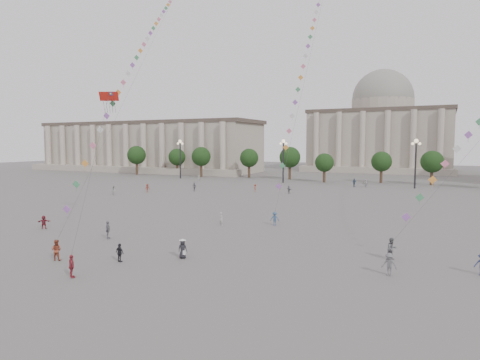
% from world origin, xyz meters
% --- Properties ---
extents(ground, '(360.00, 360.00, 0.00)m').
position_xyz_m(ground, '(0.00, 0.00, 0.00)').
color(ground, '#585452').
rests_on(ground, ground).
extents(hall_west, '(84.00, 26.22, 17.20)m').
position_xyz_m(hall_west, '(-75.00, 93.89, 8.43)').
color(hall_west, '#AAA18E').
rests_on(hall_west, ground).
extents(hall_central, '(48.30, 34.30, 35.50)m').
position_xyz_m(hall_central, '(0.00, 129.22, 14.23)').
color(hall_central, '#AAA18E').
rests_on(hall_central, ground).
extents(tree_row, '(137.12, 5.12, 8.00)m').
position_xyz_m(tree_row, '(0.00, 78.00, 5.39)').
color(tree_row, '#3B2A1D').
rests_on(tree_row, ground).
extents(lamp_post_far_west, '(2.00, 0.90, 10.65)m').
position_xyz_m(lamp_post_far_west, '(-45.00, 70.00, 7.35)').
color(lamp_post_far_west, '#262628').
rests_on(lamp_post_far_west, ground).
extents(lamp_post_mid_west, '(2.00, 0.90, 10.65)m').
position_xyz_m(lamp_post_mid_west, '(-15.00, 70.00, 7.35)').
color(lamp_post_mid_west, '#262628').
rests_on(lamp_post_mid_west, ground).
extents(lamp_post_mid_east, '(2.00, 0.90, 10.65)m').
position_xyz_m(lamp_post_mid_east, '(15.00, 70.00, 7.35)').
color(lamp_post_mid_east, '#262628').
rests_on(lamp_post_mid_east, ground).
extents(person_crowd_0, '(1.08, 1.11, 1.87)m').
position_xyz_m(person_crowd_0, '(2.55, 68.00, 0.94)').
color(person_crowd_0, navy).
rests_on(person_crowd_0, ground).
extents(person_crowd_1, '(1.00, 0.92, 1.66)m').
position_xyz_m(person_crowd_1, '(-35.34, 33.07, 0.83)').
color(person_crowd_1, '#B2B3AF').
rests_on(person_crowd_1, ground).
extents(person_crowd_2, '(1.06, 1.24, 1.66)m').
position_xyz_m(person_crowd_2, '(-32.46, 39.43, 0.83)').
color(person_crowd_2, maroon).
rests_on(person_crowd_2, ground).
extents(person_crowd_4, '(1.32, 1.65, 1.76)m').
position_xyz_m(person_crowd_4, '(5.04, 68.00, 0.88)').
color(person_crowd_4, '#B5B5B0').
rests_on(person_crowd_4, ground).
extents(person_crowd_6, '(1.17, 0.77, 1.70)m').
position_xyz_m(person_crowd_6, '(17.36, 3.81, 0.85)').
color(person_crowd_6, slate).
rests_on(person_crowd_6, ground).
extents(person_crowd_10, '(0.55, 0.68, 1.61)m').
position_xyz_m(person_crowd_10, '(-35.13, 63.54, 0.81)').
color(person_crowd_10, '#B2B2AE').
rests_on(person_crowd_10, ground).
extents(person_crowd_12, '(1.40, 1.12, 1.50)m').
position_xyz_m(person_crowd_12, '(-6.41, 49.72, 0.75)').
color(person_crowd_12, slate).
rests_on(person_crowd_12, ground).
extents(person_crowd_13, '(0.67, 0.59, 1.54)m').
position_xyz_m(person_crowd_13, '(-3.01, 15.62, 0.77)').
color(person_crowd_13, '#B1B2AD').
rests_on(person_crowd_13, ground).
extents(person_crowd_16, '(1.10, 0.67, 1.75)m').
position_xyz_m(person_crowd_16, '(-25.09, 45.11, 0.87)').
color(person_crowd_16, slate).
rests_on(person_crowd_16, ground).
extents(person_crowd_17, '(0.95, 1.16, 1.56)m').
position_xyz_m(person_crowd_17, '(-13.21, 49.00, 0.78)').
color(person_crowd_17, brown).
rests_on(person_crowd_17, ground).
extents(tourist_0, '(1.06, 0.88, 1.70)m').
position_xyz_m(tourist_0, '(-3.32, -6.70, 0.85)').
color(tourist_0, '#9B2A36').
rests_on(tourist_0, ground).
extents(tourist_2, '(1.38, 1.26, 1.53)m').
position_xyz_m(tourist_2, '(-20.18, 4.88, 0.77)').
color(tourist_2, maroon).
rests_on(tourist_2, ground).
extents(tourist_3, '(1.09, 1.06, 1.83)m').
position_xyz_m(tourist_3, '(-9.95, 4.14, 0.92)').
color(tourist_3, slate).
rests_on(tourist_3, ground).
extents(tourist_4, '(0.95, 0.52, 1.54)m').
position_xyz_m(tourist_4, '(-3.00, -1.99, 0.77)').
color(tourist_4, black).
rests_on(tourist_4, ground).
extents(kite_flyer_0, '(1.04, 0.93, 1.75)m').
position_xyz_m(kite_flyer_0, '(-8.09, -3.90, 0.88)').
color(kite_flyer_0, brown).
rests_on(kite_flyer_0, ground).
extents(kite_flyer_1, '(1.19, 0.89, 1.63)m').
position_xyz_m(kite_flyer_1, '(2.80, 18.19, 0.82)').
color(kite_flyer_1, '#355378').
rests_on(kite_flyer_1, ground).
extents(kite_flyer_2, '(1.13, 1.13, 1.85)m').
position_xyz_m(kite_flyer_2, '(17.03, 8.50, 0.92)').
color(kite_flyer_2, '#57585C').
rests_on(kite_flyer_2, ground).
extents(hat_person, '(0.88, 0.68, 1.69)m').
position_xyz_m(hat_person, '(1.02, 1.20, 0.85)').
color(hat_person, black).
rests_on(hat_person, ground).
extents(dragon_kite, '(6.67, 8.88, 23.94)m').
position_xyz_m(dragon_kite, '(-14.27, 9.43, 14.27)').
color(dragon_kite, '#B61C13').
rests_on(dragon_kite, ground).
extents(kite_train_west, '(25.12, 53.64, 73.21)m').
position_xyz_m(kite_train_west, '(-21.17, 24.77, 23.97)').
color(kite_train_west, '#3F3F3F').
rests_on(kite_train_west, ground).
extents(kite_train_mid, '(5.33, 46.00, 70.08)m').
position_xyz_m(kite_train_mid, '(0.35, 42.70, 29.94)').
color(kite_train_mid, '#3F3F3F').
rests_on(kite_train_mid, ground).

